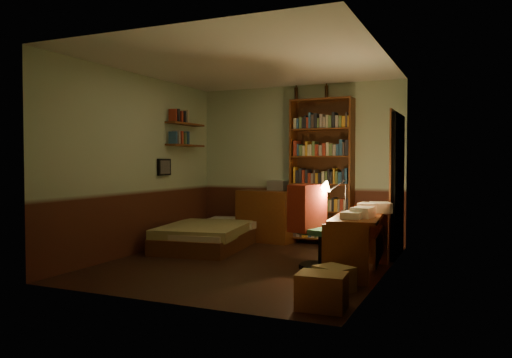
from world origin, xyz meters
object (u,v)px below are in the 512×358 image
at_px(desk_lamp, 346,189).
at_px(cardboard_box_b, 334,279).
at_px(bookshelf, 322,172).
at_px(office_chair, 321,229).
at_px(dresser, 267,216).
at_px(cardboard_box_a, 322,291).
at_px(bed, 211,227).
at_px(desk, 358,244).
at_px(mini_stereo, 278,186).

distance_m(desk_lamp, cardboard_box_b, 1.54).
relative_size(bookshelf, office_chair, 2.38).
bearing_deg(dresser, cardboard_box_a, -51.28).
bearing_deg(office_chair, cardboard_box_a, -56.91).
xyz_separation_m(bookshelf, desk_lamp, (0.75, -1.50, -0.19)).
bearing_deg(cardboard_box_a, bed, 135.17).
xyz_separation_m(desk, desk_lamp, (-0.23, 0.35, 0.64)).
distance_m(bed, mini_stereo, 1.36).
bearing_deg(desk, cardboard_box_b, -98.03).
bearing_deg(desk_lamp, desk, -56.55).
bearing_deg(office_chair, desk, 9.33).
relative_size(bed, mini_stereo, 7.04).
height_order(dresser, cardboard_box_a, dresser).
bearing_deg(desk_lamp, office_chair, -129.28).
bearing_deg(desk_lamp, dresser, 139.87).
xyz_separation_m(desk_lamp, cardboard_box_a, (0.26, -1.93, -0.82)).
bearing_deg(office_chair, bookshelf, 122.19).
distance_m(bed, dresser, 1.03).
height_order(dresser, bookshelf, bookshelf).
bearing_deg(desk, mini_stereo, 127.46).
xyz_separation_m(mini_stereo, desk_lamp, (1.53, -1.54, 0.05)).
xyz_separation_m(bed, desk, (2.52, -0.95, 0.03)).
bearing_deg(bed, mini_stereo, 44.25).
bearing_deg(cardboard_box_b, bed, 143.05).
xyz_separation_m(bookshelf, cardboard_box_a, (1.01, -3.43, -1.01)).
relative_size(desk, cardboard_box_b, 3.57).
xyz_separation_m(bookshelf, office_chair, (0.51, -1.79, -0.68)).
distance_m(desk, cardboard_box_a, 1.59).
xyz_separation_m(mini_stereo, bookshelf, (0.78, -0.04, 0.24)).
height_order(dresser, desk_lamp, desk_lamp).
distance_m(bed, desk_lamp, 2.46).
relative_size(dresser, office_chair, 0.97).
xyz_separation_m(bookshelf, desk, (0.99, -1.85, -0.83)).
bearing_deg(cardboard_box_b, bookshelf, 108.91).
height_order(desk_lamp, cardboard_box_b, desk_lamp).
bearing_deg(dresser, bookshelf, 13.99).
xyz_separation_m(dresser, office_chair, (1.44, -1.71, 0.07)).
relative_size(dresser, desk_lamp, 1.63).
height_order(dresser, mini_stereo, mini_stereo).
distance_m(desk, office_chair, 0.50).
bearing_deg(mini_stereo, bookshelf, 0.31).
height_order(desk, cardboard_box_a, desk).
bearing_deg(dresser, desk_lamp, -31.41).
relative_size(dresser, cardboard_box_b, 2.66).
bearing_deg(bookshelf, desk, -60.46).
distance_m(dresser, mini_stereo, 0.54).
distance_m(desk, desk_lamp, 0.77).
distance_m(desk_lamp, cardboard_box_a, 2.11).
xyz_separation_m(dresser, desk, (1.91, -1.77, -0.08)).
distance_m(dresser, cardboard_box_b, 3.28).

